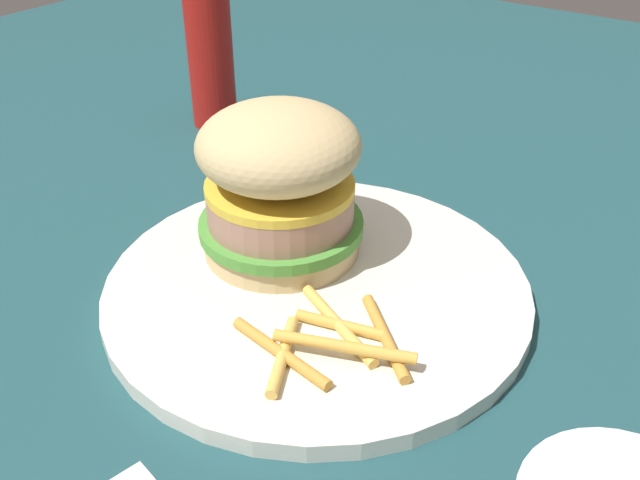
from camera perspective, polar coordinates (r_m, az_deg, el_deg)
name	(u,v)px	position (r m, az deg, el deg)	size (l,w,h in m)	color
ground_plane	(337,304)	(0.47, 1.37, -5.16)	(1.60, 1.60, 0.00)	#1E474C
plate	(320,285)	(0.47, 0.00, -3.68)	(0.28, 0.28, 0.01)	silver
sandwich	(280,181)	(0.47, -3.28, 4.77)	(0.11, 0.11, 0.11)	tan
fries_pile	(330,340)	(0.41, 0.79, -8.11)	(0.11, 0.10, 0.01)	gold
ketchup_bottle	(211,60)	(0.71, -8.83, 14.20)	(0.04, 0.04, 0.13)	#B21914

